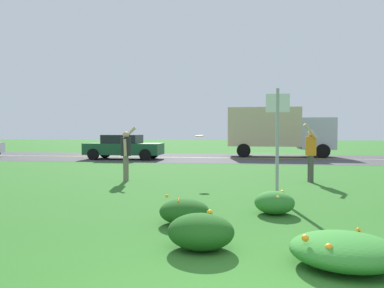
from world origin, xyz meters
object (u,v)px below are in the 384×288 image
Objects in this scene: sign_post_near_path at (277,132)px; car_dark_green_center_left at (124,147)px; box_truck_silver at (277,129)px; person_catcher_orange_shirt at (311,151)px; frisbee_orange at (200,136)px; person_thrower_dark_shirt at (126,151)px.

car_dark_green_center_left is (-7.90, 11.57, -0.87)m from sign_post_near_path.
box_truck_silver is (9.26, 3.65, 1.06)m from car_dark_green_center_left.
person_catcher_orange_shirt reaches higher than frisbee_orange.
box_truck_silver reaches higher than frisbee_orange.
person_catcher_orange_shirt is 12.52m from car_dark_green_center_left.
car_dark_green_center_left is at bearing 137.46° from person_catcher_orange_shirt.
frisbee_orange is at bearing 0.11° from person_thrower_dark_shirt.
frisbee_orange is 10.75m from car_dark_green_center_left.
box_truck_silver is at bearing 64.79° from person_thrower_dark_shirt.
person_thrower_dark_shirt is 2.50m from frisbee_orange.
person_thrower_dark_shirt is 0.27× the size of box_truck_silver.
person_catcher_orange_shirt is at bearing -90.14° from box_truck_silver.
frisbee_orange is (2.44, 0.00, 0.51)m from person_thrower_dark_shirt.
person_catcher_orange_shirt is 12.14m from box_truck_silver.
box_truck_silver reaches higher than car_dark_green_center_left.
person_catcher_orange_shirt is 7.01× the size of frisbee_orange.
sign_post_near_path is at bearing -55.67° from car_dark_green_center_left.
sign_post_near_path is 3.43m from person_catcher_orange_shirt.
sign_post_near_path is 9.84× the size of frisbee_orange.
person_thrower_dark_shirt is at bearing -115.21° from box_truck_silver.
car_dark_green_center_left is (-5.70, 9.08, -0.75)m from frisbee_orange.
person_catcher_orange_shirt is at bearing 5.97° from person_thrower_dark_shirt.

